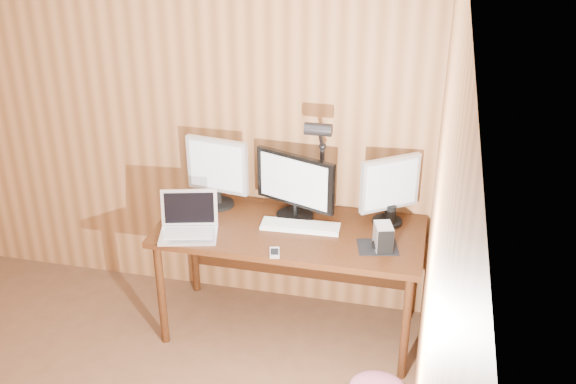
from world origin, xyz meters
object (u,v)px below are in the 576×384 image
(monitor_center, at_px, (295,186))
(laptop, at_px, (189,223))
(phone, at_px, (275,253))
(keyboard, at_px, (300,226))
(monitor_left, at_px, (217,170))
(desk, at_px, (292,240))
(desk_lamp, at_px, (320,154))
(mouse, at_px, (378,244))
(hard_drive, at_px, (383,237))
(monitor_right, at_px, (390,189))
(speaker, at_px, (391,216))

(monitor_center, height_order, laptop, monitor_center)
(phone, bearing_deg, monitor_center, 73.10)
(monitor_center, distance_m, keyboard, 0.25)
(monitor_left, bearing_deg, desk, -5.15)
(desk_lamp, bearing_deg, mouse, -38.42)
(monitor_center, height_order, hard_drive, monitor_center)
(monitor_left, bearing_deg, hard_drive, -7.31)
(monitor_center, relative_size, monitor_right, 1.18)
(hard_drive, xyz_separation_m, desk_lamp, (-0.42, 0.28, 0.35))
(monitor_right, bearing_deg, mouse, -130.47)
(monitor_left, bearing_deg, mouse, -7.42)
(phone, distance_m, speaker, 0.77)
(keyboard, xyz_separation_m, phone, (-0.08, -0.32, -0.00))
(monitor_left, xyz_separation_m, desk_lamp, (0.65, -0.02, 0.18))
(keyboard, bearing_deg, desk, 138.05)
(monitor_right, bearing_deg, desk, 157.37)
(keyboard, bearing_deg, hard_drive, -17.02)
(desk, distance_m, hard_drive, 0.62)
(keyboard, bearing_deg, desk_lamp, 58.64)
(mouse, bearing_deg, desk_lamp, 137.35)
(monitor_left, height_order, hard_drive, monitor_left)
(hard_drive, bearing_deg, monitor_left, 147.75)
(monitor_center, bearing_deg, monitor_left, -165.13)
(monitor_center, height_order, monitor_right, monitor_right)
(monitor_center, xyz_separation_m, monitor_left, (-0.51, 0.05, 0.03))
(speaker, bearing_deg, laptop, -163.32)
(keyboard, height_order, speaker, speaker)
(hard_drive, distance_m, phone, 0.62)
(keyboard, relative_size, mouse, 4.26)
(desk, relative_size, monitor_right, 3.70)
(monitor_center, xyz_separation_m, hard_drive, (0.57, -0.25, -0.14))
(hard_drive, bearing_deg, speaker, 69.23)
(laptop, relative_size, mouse, 3.46)
(desk, relative_size, desk_lamp, 2.32)
(monitor_center, height_order, keyboard, monitor_center)
(monitor_right, height_order, laptop, monitor_right)
(desk, xyz_separation_m, laptop, (-0.57, -0.24, 0.18))
(monitor_left, relative_size, mouse, 4.05)
(monitor_right, xyz_separation_m, mouse, (-0.03, -0.30, -0.21))
(desk, relative_size, keyboard, 3.34)
(desk, bearing_deg, monitor_center, 91.03)
(laptop, height_order, keyboard, laptop)
(mouse, height_order, hard_drive, hard_drive)
(laptop, bearing_deg, monitor_right, 3.43)
(desk, height_order, laptop, laptop)
(monitor_center, relative_size, mouse, 4.56)
(desk, xyz_separation_m, speaker, (0.59, 0.10, 0.19))
(monitor_right, height_order, keyboard, monitor_right)
(keyboard, xyz_separation_m, mouse, (0.48, -0.12, 0.01))
(laptop, xyz_separation_m, speaker, (1.16, 0.35, 0.00))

